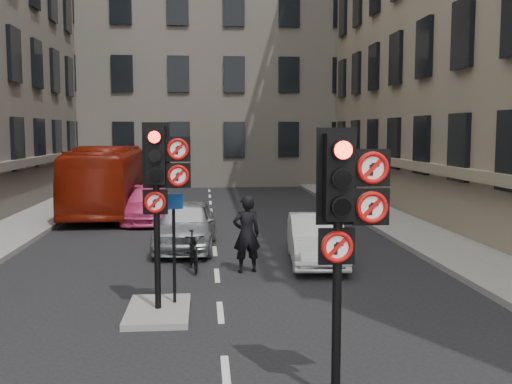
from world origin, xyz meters
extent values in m
cube|color=gray|center=(7.20, 12.00, 0.08)|extent=(3.00, 50.00, 0.16)
cube|color=gray|center=(-1.20, 5.00, 0.06)|extent=(1.20, 2.00, 0.12)
cube|color=#655D55|center=(0.00, 38.00, 10.00)|extent=(30.00, 14.00, 20.00)
cylinder|color=black|center=(1.40, 1.00, 1.20)|extent=(0.12, 0.12, 2.40)
cube|color=black|center=(1.40, 1.00, 2.95)|extent=(0.36, 0.28, 1.10)
cube|color=black|center=(1.40, 1.13, 2.95)|extent=(0.52, 0.03, 1.25)
cylinder|color=#FF1407|center=(1.40, 0.76, 3.30)|extent=(0.22, 0.01, 0.22)
cylinder|color=black|center=(1.40, 0.76, 2.95)|extent=(0.22, 0.01, 0.22)
cylinder|color=black|center=(1.40, 0.76, 2.60)|extent=(0.22, 0.01, 0.22)
cube|color=black|center=(1.82, 0.98, 3.07)|extent=(0.47, 0.05, 0.47)
cylinder|color=white|center=(1.82, 0.94, 3.07)|extent=(0.41, 0.02, 0.41)
torus|color=#BF0C0A|center=(1.82, 0.93, 3.07)|extent=(0.41, 0.06, 0.41)
cube|color=#BF0C0A|center=(1.82, 0.92, 3.07)|extent=(0.25, 0.01, 0.25)
cube|color=black|center=(1.82, 0.98, 2.57)|extent=(0.47, 0.05, 0.47)
cylinder|color=white|center=(1.82, 0.94, 2.57)|extent=(0.41, 0.02, 0.41)
torus|color=#BF0C0A|center=(1.82, 0.93, 2.57)|extent=(0.41, 0.06, 0.41)
cube|color=#BF0C0A|center=(1.82, 0.92, 2.57)|extent=(0.25, 0.01, 0.25)
cube|color=black|center=(1.38, 0.98, 2.07)|extent=(0.47, 0.05, 0.47)
cylinder|color=white|center=(1.38, 0.94, 2.07)|extent=(0.41, 0.02, 0.41)
torus|color=#BF0C0A|center=(1.38, 0.93, 2.07)|extent=(0.41, 0.06, 0.41)
cube|color=#BF0C0A|center=(1.38, 0.92, 2.07)|extent=(0.25, 0.01, 0.25)
cylinder|color=black|center=(-1.20, 5.00, 1.32)|extent=(0.12, 0.12, 2.40)
cube|color=black|center=(-1.20, 5.00, 3.07)|extent=(0.36, 0.28, 1.10)
cube|color=black|center=(-1.20, 5.13, 3.07)|extent=(0.52, 0.03, 1.25)
cylinder|color=#FF1407|center=(-1.20, 4.75, 3.42)|extent=(0.22, 0.02, 0.22)
cylinder|color=black|center=(-1.20, 4.75, 3.07)|extent=(0.22, 0.02, 0.22)
cylinder|color=black|center=(-1.20, 4.75, 2.72)|extent=(0.22, 0.02, 0.22)
cube|color=black|center=(-0.78, 4.98, 3.19)|extent=(0.47, 0.05, 0.47)
cylinder|color=white|center=(-0.78, 4.94, 3.19)|extent=(0.41, 0.02, 0.41)
torus|color=#BF0C0A|center=(-0.78, 4.92, 3.19)|extent=(0.41, 0.06, 0.41)
cube|color=#BF0C0A|center=(-0.78, 4.92, 3.19)|extent=(0.25, 0.02, 0.25)
cube|color=black|center=(-0.78, 4.98, 2.69)|extent=(0.47, 0.05, 0.47)
cylinder|color=white|center=(-0.78, 4.94, 2.69)|extent=(0.41, 0.02, 0.41)
torus|color=#BF0C0A|center=(-0.78, 4.92, 2.69)|extent=(0.41, 0.06, 0.41)
cube|color=#BF0C0A|center=(-0.78, 4.92, 2.69)|extent=(0.25, 0.02, 0.25)
cube|color=black|center=(-1.22, 4.98, 2.19)|extent=(0.47, 0.05, 0.47)
cylinder|color=white|center=(-1.22, 4.94, 2.19)|extent=(0.41, 0.02, 0.41)
torus|color=#BF0C0A|center=(-1.22, 4.92, 2.19)|extent=(0.41, 0.06, 0.41)
cube|color=#BF0C0A|center=(-1.22, 4.92, 2.19)|extent=(0.25, 0.02, 0.25)
imported|color=#ABAEB3|center=(-0.85, 11.44, 0.73)|extent=(1.98, 4.37, 1.45)
imported|color=white|center=(2.68, 9.19, 0.65)|extent=(1.71, 4.03, 1.29)
imported|color=#EC458C|center=(-2.47, 17.08, 0.65)|extent=(1.86, 4.50, 1.30)
imported|color=maroon|center=(-4.50, 20.09, 1.44)|extent=(2.70, 10.41, 2.88)
imported|color=black|center=(-0.58, 8.65, 0.50)|extent=(0.68, 1.70, 1.00)
imported|color=black|center=(0.75, 8.30, 0.97)|extent=(0.78, 0.59, 1.94)
cylinder|color=black|center=(-0.90, 5.36, 1.19)|extent=(0.06, 0.06, 2.14)
cube|color=navy|center=(-0.90, 5.31, 2.15)|extent=(0.37, 0.16, 0.30)
camera|label=1|loc=(-0.29, -6.41, 3.53)|focal=42.00mm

